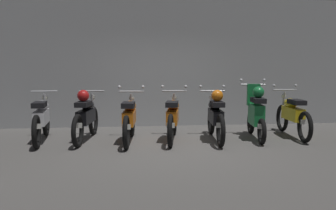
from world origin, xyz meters
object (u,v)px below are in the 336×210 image
at_px(motorbike_slot_1, 86,116).
at_px(motorbike_slot_5, 256,113).
at_px(motorbike_slot_6, 292,115).
at_px(motorbike_slot_4, 216,115).
at_px(motorbike_slot_2, 129,118).
at_px(motorbike_slot_3, 173,117).
at_px(motorbike_slot_0, 42,118).

distance_m(motorbike_slot_1, motorbike_slot_5, 3.63).
bearing_deg(motorbike_slot_6, motorbike_slot_5, -170.04).
relative_size(motorbike_slot_1, motorbike_slot_4, 1.00).
bearing_deg(motorbike_slot_2, motorbike_slot_5, 0.83).
xyz_separation_m(motorbike_slot_4, motorbike_slot_6, (1.81, 0.22, -0.04)).
bearing_deg(motorbike_slot_1, motorbike_slot_5, -3.16).
relative_size(motorbike_slot_2, motorbike_slot_4, 1.00).
bearing_deg(motorbike_slot_4, motorbike_slot_6, 7.01).
xyz_separation_m(motorbike_slot_2, motorbike_slot_3, (0.91, 0.07, 0.00)).
xyz_separation_m(motorbike_slot_1, motorbike_slot_4, (2.72, -0.26, 0.00)).
height_order(motorbike_slot_0, motorbike_slot_6, motorbike_slot_6).
height_order(motorbike_slot_0, motorbike_slot_1, motorbike_slot_1).
bearing_deg(motorbike_slot_3, motorbike_slot_0, 176.54).
distance_m(motorbike_slot_0, motorbike_slot_6, 5.44).
bearing_deg(motorbike_slot_1, motorbike_slot_0, -179.75).
height_order(motorbike_slot_1, motorbike_slot_4, motorbike_slot_4).
xyz_separation_m(motorbike_slot_0, motorbike_slot_1, (0.91, 0.00, 0.04)).
bearing_deg(motorbike_slot_3, motorbike_slot_2, -175.53).
bearing_deg(motorbike_slot_0, motorbike_slot_2, -7.39).
bearing_deg(motorbike_slot_3, motorbike_slot_4, -6.07).
bearing_deg(motorbike_slot_6, motorbike_slot_1, 179.47).
bearing_deg(motorbike_slot_2, motorbike_slot_0, 172.61).
distance_m(motorbike_slot_1, motorbike_slot_2, 0.94).
relative_size(motorbike_slot_2, motorbike_slot_3, 1.01).
bearing_deg(motorbike_slot_4, motorbike_slot_1, 174.44).
bearing_deg(motorbike_slot_2, motorbike_slot_4, -0.79).
xyz_separation_m(motorbike_slot_3, motorbike_slot_6, (2.71, 0.13, 0.00)).
distance_m(motorbike_slot_3, motorbike_slot_5, 1.81).
height_order(motorbike_slot_3, motorbike_slot_6, same).
bearing_deg(motorbike_slot_4, motorbike_slot_5, 4.03).
height_order(motorbike_slot_0, motorbike_slot_2, motorbike_slot_2).
bearing_deg(motorbike_slot_0, motorbike_slot_5, -2.48).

